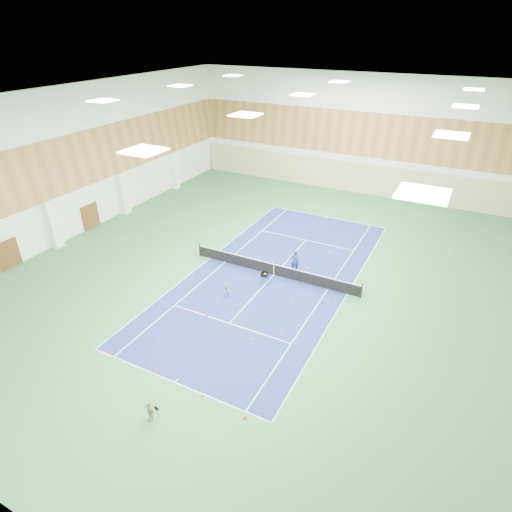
# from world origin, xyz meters

# --- Properties ---
(ground) EXTENTS (40.00, 40.00, 0.00)m
(ground) POSITION_xyz_m (0.00, 0.00, 0.00)
(ground) COLOR #2C6737
(ground) RESTS_ON ground
(room_shell) EXTENTS (36.00, 40.00, 12.00)m
(room_shell) POSITION_xyz_m (0.00, 0.00, 6.00)
(room_shell) COLOR white
(room_shell) RESTS_ON ground
(wood_cladding) EXTENTS (36.00, 40.00, 8.00)m
(wood_cladding) POSITION_xyz_m (0.00, 0.00, 8.00)
(wood_cladding) COLOR #A1743C
(wood_cladding) RESTS_ON room_shell
(ceiling_light_grid) EXTENTS (21.40, 25.40, 0.06)m
(ceiling_light_grid) POSITION_xyz_m (0.00, 0.00, 11.92)
(ceiling_light_grid) COLOR white
(ceiling_light_grid) RESTS_ON room_shell
(court_surface) EXTENTS (10.97, 23.77, 0.01)m
(court_surface) POSITION_xyz_m (0.00, 0.00, 0.01)
(court_surface) COLOR navy
(court_surface) RESTS_ON ground
(tennis_balls_scatter) EXTENTS (10.57, 22.77, 0.07)m
(tennis_balls_scatter) POSITION_xyz_m (0.00, 0.00, 0.05)
(tennis_balls_scatter) COLOR yellow
(tennis_balls_scatter) RESTS_ON ground
(tennis_net) EXTENTS (12.80, 0.10, 1.10)m
(tennis_net) POSITION_xyz_m (0.00, 0.00, 0.55)
(tennis_net) COLOR black
(tennis_net) RESTS_ON ground
(back_curtain) EXTENTS (35.40, 0.16, 3.20)m
(back_curtain) POSITION_xyz_m (0.00, 19.75, 1.60)
(back_curtain) COLOR #C6B793
(back_curtain) RESTS_ON ground
(door_left_a) EXTENTS (0.08, 1.80, 2.20)m
(door_left_a) POSITION_xyz_m (-17.92, -8.00, 1.10)
(door_left_a) COLOR #593319
(door_left_a) RESTS_ON ground
(door_left_b) EXTENTS (0.08, 1.80, 2.20)m
(door_left_b) POSITION_xyz_m (-17.92, 0.00, 1.10)
(door_left_b) COLOR #593319
(door_left_b) RESTS_ON ground
(coach) EXTENTS (0.67, 0.49, 1.70)m
(coach) POSITION_xyz_m (1.10, 1.27, 0.85)
(coach) COLOR navy
(coach) RESTS_ON ground
(child_court) EXTENTS (0.61, 0.55, 1.03)m
(child_court) POSITION_xyz_m (-1.56, -4.04, 0.52)
(child_court) COLOR gray
(child_court) RESTS_ON ground
(child_apron) EXTENTS (0.68, 0.39, 1.10)m
(child_apron) POSITION_xyz_m (0.42, -14.27, 0.55)
(child_apron) COLOR tan
(child_apron) RESTS_ON ground
(ball_cart) EXTENTS (0.57, 0.57, 0.85)m
(ball_cart) POSITION_xyz_m (-0.13, -1.25, 0.43)
(ball_cart) COLOR black
(ball_cart) RESTS_ON ground
(cone_svc_a) EXTENTS (0.18, 0.18, 0.20)m
(cone_svc_a) POSITION_xyz_m (-3.10, -6.84, 0.10)
(cone_svc_a) COLOR #F23D0C
(cone_svc_a) RESTS_ON ground
(cone_svc_b) EXTENTS (0.22, 0.22, 0.24)m
(cone_svc_b) POSITION_xyz_m (-1.65, -6.40, 0.12)
(cone_svc_b) COLOR #D53E0B
(cone_svc_b) RESTS_ON ground
(cone_svc_c) EXTENTS (0.19, 0.19, 0.21)m
(cone_svc_c) POSITION_xyz_m (1.03, -6.81, 0.10)
(cone_svc_c) COLOR #EA5E0C
(cone_svc_c) RESTS_ON ground
(cone_svc_d) EXTENTS (0.21, 0.21, 0.23)m
(cone_svc_d) POSITION_xyz_m (3.33, -5.81, 0.11)
(cone_svc_d) COLOR orange
(cone_svc_d) RESTS_ON ground
(cone_base_a) EXTENTS (0.18, 0.18, 0.20)m
(cone_base_a) POSITION_xyz_m (-4.55, -11.72, 0.10)
(cone_base_a) COLOR #EC460C
(cone_base_a) RESTS_ON ground
(cone_base_b) EXTENTS (0.19, 0.19, 0.21)m
(cone_base_b) POSITION_xyz_m (-1.39, -11.66, 0.10)
(cone_base_b) COLOR #E1510B
(cone_base_b) RESTS_ON ground
(cone_base_c) EXTENTS (0.18, 0.18, 0.19)m
(cone_base_c) POSITION_xyz_m (1.78, -12.04, 0.10)
(cone_base_c) COLOR #D7610B
(cone_base_c) RESTS_ON ground
(cone_base_d) EXTENTS (0.19, 0.19, 0.21)m
(cone_base_d) POSITION_xyz_m (4.27, -12.24, 0.10)
(cone_base_d) COLOR red
(cone_base_d) RESTS_ON ground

